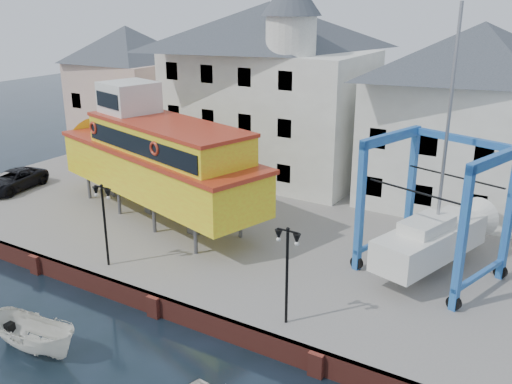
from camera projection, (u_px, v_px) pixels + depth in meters
The scene contains 12 objects.
ground at pixel (156, 316), 25.58m from camera, with size 140.00×140.00×0.00m, color black.
hardstanding at pixel (277, 225), 34.26m from camera, with size 44.00×22.00×1.00m, color slate.
quay_wall at pixel (156, 305), 25.50m from camera, with size 44.00×0.47×1.00m.
building_pink at pixel (130, 90), 46.94m from camera, with size 8.00×7.00×10.30m.
building_white_main at pixel (270, 88), 40.37m from camera, with size 14.00×8.30×14.00m.
building_white_right at pixel (474, 118), 34.24m from camera, with size 12.00×8.00×11.20m.
lamp_post_left at pixel (103, 205), 27.15m from camera, with size 1.12×0.32×4.20m.
lamp_post_right at pixel (287, 251), 22.20m from camera, with size 1.12×0.32×4.20m.
tour_boat at pixel (148, 155), 33.71m from camera, with size 18.32×8.87×7.77m.
travel_lift at pixel (439, 229), 27.12m from camera, with size 6.80×8.47×12.40m.
van at pixel (13, 180), 38.78m from camera, with size 2.23×4.84×1.35m, color black.
motorboat_a at pixel (37, 351), 23.08m from camera, with size 1.63×4.33×1.67m, color white.
Camera 1 is at (15.53, -16.66, 13.67)m, focal length 40.00 mm.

